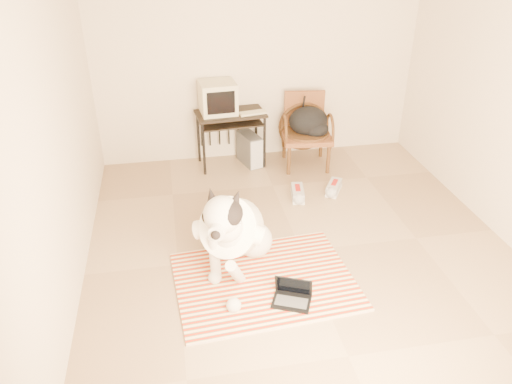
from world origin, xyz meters
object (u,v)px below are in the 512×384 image
object	(u,v)px
pc_tower	(250,149)
backpack	(310,122)
laptop	(292,295)
computer_desk	(231,121)
dog	(233,230)
rattan_chair	(306,131)
crt_monitor	(218,98)

from	to	relation	value
pc_tower	backpack	xyz separation A→B (m)	(0.72, -0.17, 0.38)
laptop	computer_desk	distance (m)	2.71
laptop	pc_tower	distance (m)	2.65
laptop	computer_desk	bearing A→B (deg)	92.88
backpack	dog	bearing A→B (deg)	-122.77
dog	computer_desk	world-z (taller)	dog
dog	rattan_chair	world-z (taller)	dog
pc_tower	laptop	bearing A→B (deg)	-92.11
computer_desk	rattan_chair	xyz separation A→B (m)	(0.93, -0.13, -0.15)
rattan_chair	dog	bearing A→B (deg)	-121.54
crt_monitor	pc_tower	xyz separation A→B (m)	(0.37, -0.05, -0.68)
crt_monitor	rattan_chair	bearing A→B (deg)	-9.13
laptop	backpack	xyz separation A→B (m)	(0.82, 2.48, 0.50)
laptop	crt_monitor	distance (m)	2.83
computer_desk	rattan_chair	size ratio (longest dim) A/B	0.98
computer_desk	rattan_chair	distance (m)	0.95
backpack	pc_tower	bearing A→B (deg)	166.71
pc_tower	backpack	world-z (taller)	backpack
laptop	backpack	bearing A→B (deg)	71.70
rattan_chair	computer_desk	bearing A→B (deg)	172.21
dog	crt_monitor	distance (m)	2.19
dog	pc_tower	bearing A→B (deg)	76.33
dog	backpack	distance (m)	2.27
dog	pc_tower	world-z (taller)	dog
crt_monitor	dog	bearing A→B (deg)	-93.52
computer_desk	backpack	size ratio (longest dim) A/B	1.81
crt_monitor	backpack	bearing A→B (deg)	-11.38
computer_desk	rattan_chair	bearing A→B (deg)	-7.79
rattan_chair	backpack	xyz separation A→B (m)	(0.03, -0.05, 0.13)
dog	pc_tower	size ratio (longest dim) A/B	2.94
crt_monitor	rattan_chair	distance (m)	1.17
dog	computer_desk	bearing A→B (deg)	82.50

